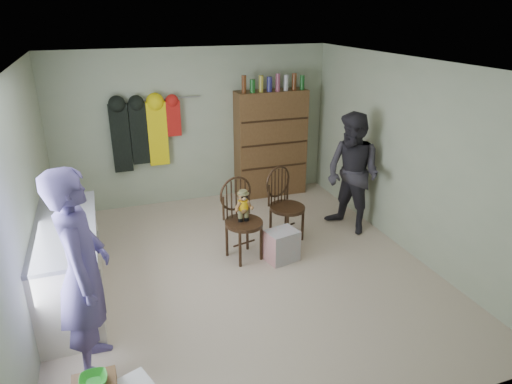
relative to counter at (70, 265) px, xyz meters
name	(u,v)px	position (x,y,z in m)	size (l,w,h in m)	color
ground_plane	(242,271)	(1.95, 0.00, -0.47)	(5.00, 5.00, 0.00)	beige
room_walls	(228,137)	(1.95, 0.53, 1.11)	(5.00, 5.00, 5.00)	#AEB99B
counter	(70,265)	(0.00, 0.00, 0.00)	(0.64, 1.86, 0.94)	silver
bowl	(93,380)	(0.21, -1.83, 0.01)	(0.20, 0.20, 0.05)	green
chair_front	(242,213)	(2.06, 0.35, 0.15)	(0.58, 0.58, 1.08)	#3B2414
chair_far	(284,202)	(2.76, 0.64, 0.09)	(0.62, 0.62, 1.05)	#3B2414
striped_bag	(282,245)	(2.51, 0.09, -0.26)	(0.39, 0.31, 0.41)	#E57772
person_left	(83,273)	(0.20, -1.07, 0.49)	(0.70, 0.46, 1.91)	#524783
person_right	(353,174)	(3.78, 0.59, 0.40)	(0.84, 0.66, 1.74)	#2D2B33
dresser	(271,143)	(3.20, 2.30, 0.44)	(1.20, 0.39, 2.08)	brown
coat_rack	(144,133)	(1.12, 2.38, 0.78)	(1.42, 0.12, 1.09)	#99999E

